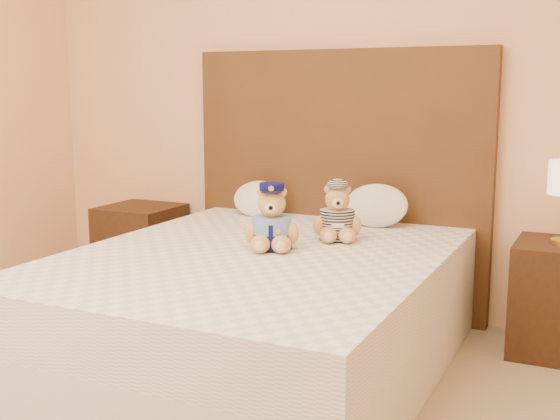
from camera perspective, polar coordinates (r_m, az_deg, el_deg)
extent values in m
cube|color=#EEB482|center=(4.06, 5.04, 10.77)|extent=(4.00, 0.04, 2.70)
cube|color=white|center=(3.30, -1.84, -10.24)|extent=(1.60, 2.00, 0.30)
cube|color=white|center=(3.22, -1.87, -5.63)|extent=(1.60, 2.00, 0.25)
cube|color=#502F18|center=(4.06, 4.71, 2.28)|extent=(1.75, 0.08, 1.50)
cube|color=#361F11|center=(4.56, -11.20, -3.09)|extent=(0.45, 0.45, 0.55)
ellipsoid|color=white|center=(4.08, -1.82, 1.07)|extent=(0.31, 0.20, 0.22)
ellipsoid|color=white|center=(3.81, 7.83, 0.54)|extent=(0.35, 0.23, 0.25)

